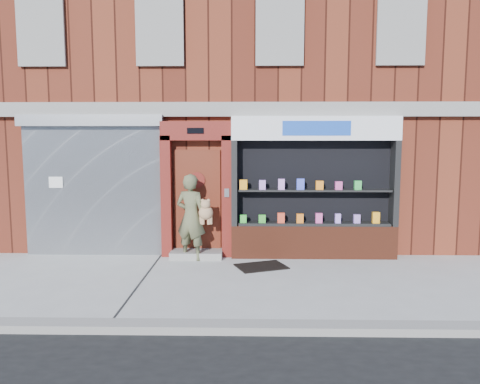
{
  "coord_description": "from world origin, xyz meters",
  "views": [
    {
      "loc": [
        0.38,
        -8.07,
        2.55
      ],
      "look_at": [
        0.19,
        1.0,
        1.5
      ],
      "focal_mm": 35.0,
      "sensor_mm": 36.0,
      "label": 1
    }
  ],
  "objects": [
    {
      "name": "red_door_bay",
      "position": [
        -0.75,
        1.86,
        1.46
      ],
      "size": [
        1.52,
        0.58,
        2.9
      ],
      "color": "#56130E",
      "rests_on": "ground"
    },
    {
      "name": "curb",
      "position": [
        0.0,
        -2.15,
        0.06
      ],
      "size": [
        60.0,
        0.3,
        0.12
      ],
      "primitive_type": "cube",
      "color": "gray",
      "rests_on": "ground"
    },
    {
      "name": "woman",
      "position": [
        -0.82,
        1.54,
        0.92
      ],
      "size": [
        0.85,
        0.64,
        1.81
      ],
      "color": "brown",
      "rests_on": "ground"
    },
    {
      "name": "ground",
      "position": [
        0.0,
        0.0,
        0.0
      ],
      "size": [
        80.0,
        80.0,
        0.0
      ],
      "primitive_type": "plane",
      "color": "#9E9E99",
      "rests_on": "ground"
    },
    {
      "name": "pharmacy_bay",
      "position": [
        1.75,
        1.81,
        1.37
      ],
      "size": [
        3.5,
        0.41,
        3.0
      ],
      "color": "maroon",
      "rests_on": "ground"
    },
    {
      "name": "doormat",
      "position": [
        0.62,
        0.99,
        0.01
      ],
      "size": [
        1.13,
        0.96,
        0.02
      ],
      "primitive_type": "cube",
      "rotation": [
        0.0,
        0.0,
        0.37
      ],
      "color": "black",
      "rests_on": "ground"
    },
    {
      "name": "building",
      "position": [
        -0.0,
        5.99,
        4.0
      ],
      "size": [
        12.0,
        8.16,
        8.0
      ],
      "color": "#511D12",
      "rests_on": "ground"
    },
    {
      "name": "shutter_bay",
      "position": [
        -3.0,
        1.93,
        1.72
      ],
      "size": [
        3.1,
        0.3,
        3.04
      ],
      "color": "gray",
      "rests_on": "ground"
    }
  ]
}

